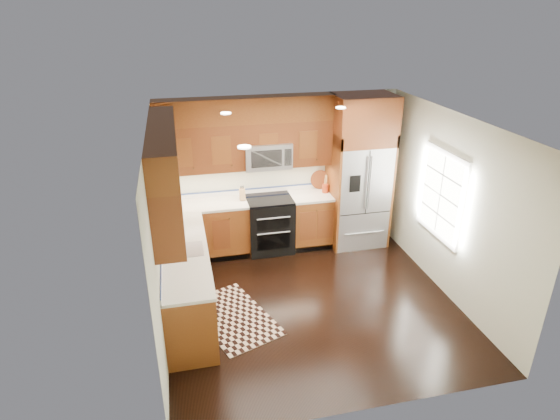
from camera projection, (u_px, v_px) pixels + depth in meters
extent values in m
plane|color=black|center=(310.00, 301.00, 6.71)|extent=(4.00, 4.00, 0.00)
cube|color=silver|center=(280.00, 171.00, 7.96)|extent=(4.00, 0.02, 2.60)
cube|color=silver|center=(158.00, 235.00, 5.77)|extent=(0.02, 4.00, 2.60)
cube|color=silver|center=(449.00, 206.00, 6.58)|extent=(0.02, 4.00, 2.60)
cube|color=white|center=(441.00, 195.00, 6.72)|extent=(0.04, 1.10, 1.30)
cube|color=white|center=(441.00, 195.00, 6.71)|extent=(0.02, 0.95, 1.15)
cube|color=brown|center=(207.00, 231.00, 7.77)|extent=(1.37, 0.60, 0.90)
cube|color=brown|center=(311.00, 220.00, 8.14)|extent=(0.72, 0.60, 0.90)
cube|color=brown|center=(187.00, 282.00, 6.36)|extent=(0.60, 2.40, 0.90)
cube|color=silver|center=(250.00, 201.00, 7.73)|extent=(2.85, 0.62, 0.04)
cube|color=silver|center=(184.00, 252.00, 6.17)|extent=(0.62, 2.40, 0.04)
cube|color=brown|center=(247.00, 146.00, 7.48)|extent=(2.85, 0.33, 0.75)
cube|color=brown|center=(167.00, 189.00, 5.77)|extent=(0.33, 2.40, 0.75)
cube|color=brown|center=(246.00, 110.00, 7.25)|extent=(2.85, 0.33, 0.40)
cube|color=brown|center=(162.00, 143.00, 5.54)|extent=(0.33, 2.40, 0.40)
cube|color=black|center=(270.00, 225.00, 7.96)|extent=(0.76, 0.64, 0.92)
cube|color=black|center=(269.00, 199.00, 7.76)|extent=(0.76, 0.60, 0.02)
cube|color=black|center=(273.00, 224.00, 7.61)|extent=(0.55, 0.01, 0.18)
cube|color=black|center=(273.00, 242.00, 7.74)|extent=(0.55, 0.01, 0.28)
cylinder|color=#B2B2B7|center=(274.00, 218.00, 7.54)|extent=(0.55, 0.02, 0.02)
cylinder|color=#B2B2B7|center=(274.00, 233.00, 7.65)|extent=(0.55, 0.02, 0.02)
cube|color=#B2B2B7|center=(267.00, 155.00, 7.58)|extent=(0.76, 0.40, 0.42)
cube|color=black|center=(267.00, 159.00, 7.40)|extent=(0.50, 0.01, 0.28)
cube|color=#B2B2B7|center=(358.00, 194.00, 8.06)|extent=(0.90, 0.74, 1.80)
cube|color=black|center=(368.00, 183.00, 7.58)|extent=(0.01, 0.01, 1.08)
cube|color=black|center=(355.00, 184.00, 7.53)|extent=(0.18, 0.01, 0.28)
cube|color=brown|center=(332.00, 191.00, 7.92)|extent=(0.04, 0.74, 2.00)
cube|color=brown|center=(384.00, 187.00, 8.11)|extent=(0.04, 0.74, 2.00)
cube|color=brown|center=(363.00, 119.00, 7.52)|extent=(0.98, 0.74, 0.80)
cube|color=#B2B2B7|center=(184.00, 250.00, 6.16)|extent=(0.50, 0.42, 0.02)
cylinder|color=#B2B2B7|center=(167.00, 235.00, 6.26)|extent=(0.02, 0.02, 0.28)
torus|color=#B2B2B7|center=(166.00, 228.00, 6.13)|extent=(0.18, 0.02, 0.18)
cube|color=black|center=(233.00, 317.00, 6.38)|extent=(1.28, 1.61, 0.01)
cube|color=tan|center=(242.00, 194.00, 7.70)|extent=(0.09, 0.12, 0.19)
cylinder|color=#B53916|center=(325.00, 188.00, 8.00)|extent=(0.15, 0.15, 0.15)
cylinder|color=brown|center=(320.00, 188.00, 8.19)|extent=(0.41, 0.41, 0.02)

